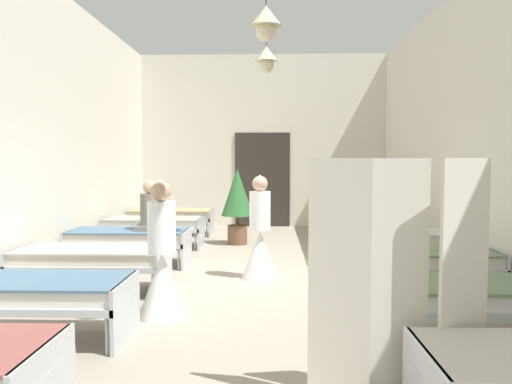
% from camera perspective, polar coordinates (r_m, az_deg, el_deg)
% --- Properties ---
extents(ground_plane, '(6.83, 11.94, 0.10)m').
position_cam_1_polar(ground_plane, '(7.21, -0.09, -10.29)').
color(ground_plane, '#9E9384').
extents(room_shell, '(6.63, 11.54, 4.38)m').
position_cam_1_polar(room_shell, '(8.34, 0.22, 7.14)').
color(room_shell, silver).
rests_on(room_shell, ground).
extents(bed_left_row_1, '(1.90, 0.84, 0.57)m').
position_cam_1_polar(bed_left_row_1, '(5.21, -24.84, -10.54)').
color(bed_left_row_1, '#B7BCC1').
rests_on(bed_left_row_1, ground).
extents(bed_right_row_1, '(1.90, 0.84, 0.57)m').
position_cam_1_polar(bed_right_row_1, '(5.02, 23.59, -11.02)').
color(bed_right_row_1, '#B7BCC1').
rests_on(bed_right_row_1, ground).
extents(bed_left_row_2, '(1.90, 0.84, 0.57)m').
position_cam_1_polar(bed_left_row_2, '(6.69, -18.43, -7.28)').
color(bed_left_row_2, '#B7BCC1').
rests_on(bed_left_row_2, ground).
extents(bed_right_row_2, '(1.90, 0.84, 0.57)m').
position_cam_1_polar(bed_right_row_2, '(6.55, 18.17, -7.51)').
color(bed_right_row_2, '#B7BCC1').
rests_on(bed_right_row_2, ground).
extents(bed_left_row_3, '(1.90, 0.84, 0.57)m').
position_cam_1_polar(bed_left_row_3, '(8.24, -14.44, -5.17)').
color(bed_left_row_3, '#B7BCC1').
rests_on(bed_left_row_3, ground).
extents(bed_right_row_3, '(1.90, 0.84, 0.57)m').
position_cam_1_polar(bed_right_row_3, '(8.13, 14.87, -5.31)').
color(bed_right_row_3, '#B7BCC1').
rests_on(bed_right_row_3, ground).
extents(bed_left_row_4, '(1.90, 0.84, 0.57)m').
position_cam_1_polar(bed_left_row_4, '(9.83, -11.74, -3.73)').
color(bed_left_row_4, '#B7BCC1').
rests_on(bed_left_row_4, ground).
extents(bed_right_row_4, '(1.90, 0.84, 0.57)m').
position_cam_1_polar(bed_right_row_4, '(9.73, 12.66, -3.81)').
color(bed_right_row_4, '#B7BCC1').
rests_on(bed_right_row_4, ground).
extents(bed_left_row_5, '(1.90, 0.84, 0.57)m').
position_cam_1_polar(bed_left_row_5, '(11.44, -9.80, -2.68)').
color(bed_left_row_5, '#B7BCC1').
rests_on(bed_left_row_5, ground).
extents(bed_right_row_5, '(1.90, 0.84, 0.57)m').
position_cam_1_polar(bed_right_row_5, '(11.35, 11.08, -2.74)').
color(bed_right_row_5, '#B7BCC1').
rests_on(bed_right_row_5, ground).
extents(nurse_near_aisle, '(0.52, 0.52, 1.49)m').
position_cam_1_polar(nurse_near_aisle, '(5.46, -10.79, -8.65)').
color(nurse_near_aisle, white).
rests_on(nurse_near_aisle, ground).
extents(nurse_mid_aisle, '(0.52, 0.52, 1.49)m').
position_cam_1_polar(nurse_mid_aisle, '(7.07, 0.46, -5.77)').
color(nurse_mid_aisle, white).
rests_on(nurse_mid_aisle, ground).
extents(patient_seated_primary, '(0.44, 0.44, 0.80)m').
position_cam_1_polar(patient_seated_primary, '(8.10, -12.10, -2.23)').
color(patient_seated_primary, slate).
rests_on(patient_seated_primary, bed_left_row_3).
extents(potted_plant, '(0.65, 0.65, 1.53)m').
position_cam_1_polar(potted_plant, '(9.94, -2.17, -0.66)').
color(potted_plant, brown).
rests_on(potted_plant, ground).
extents(privacy_screen, '(1.24, 0.21, 1.70)m').
position_cam_1_polar(privacy_screen, '(3.57, 16.32, -10.01)').
color(privacy_screen, silver).
rests_on(privacy_screen, ground).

